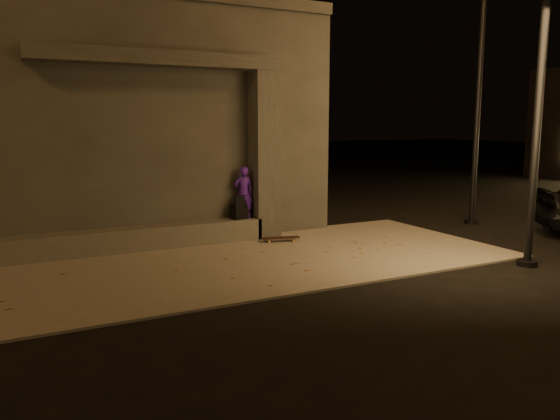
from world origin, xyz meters
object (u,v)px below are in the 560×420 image
skateboard (281,238)px  backpack (240,210)px  column (264,156)px  street_lamp_0 (544,36)px  skateboarder (244,193)px

skateboard → backpack: bearing=150.4°
column → backpack: (-0.60, 0.00, -1.17)m
backpack → street_lamp_0: street_lamp_0 is taller
column → backpack: bearing=180.0°
column → skateboarder: (-0.50, 0.00, -0.79)m
skateboarder → street_lamp_0: 6.39m
street_lamp_0 → backpack: bearing=131.1°
column → street_lamp_0: 5.78m
skateboarder → backpack: size_ratio=2.17×
column → street_lamp_0: size_ratio=0.51×
column → backpack: 1.32m
column → skateboard: column is taller
skateboarder → street_lamp_0: bearing=146.8°
skateboarder → backpack: 0.40m
skateboarder → skateboard: (0.57, -0.65, -0.94)m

